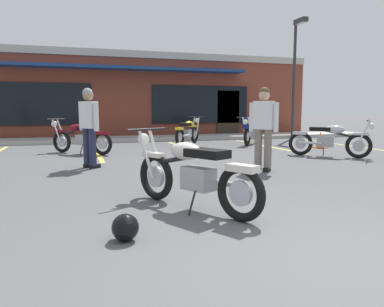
% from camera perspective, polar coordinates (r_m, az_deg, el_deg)
% --- Properties ---
extents(ground_plane, '(80.00, 80.00, 0.00)m').
position_cam_1_polar(ground_plane, '(6.79, -0.36, -3.69)').
color(ground_plane, '#515154').
extents(sidewalk_kerb, '(22.00, 1.80, 0.14)m').
position_cam_1_polar(sidewalk_kerb, '(14.92, -9.86, 2.22)').
color(sidewalk_kerb, '#A8A59E').
rests_on(sidewalk_kerb, ground_plane).
extents(brick_storefront_building, '(17.79, 6.23, 3.73)m').
position_cam_1_polar(brick_storefront_building, '(18.94, -11.63, 8.58)').
color(brick_storefront_building, brown).
rests_on(brick_storefront_building, ground_plane).
extents(painted_stall_lines, '(13.98, 4.80, 0.01)m').
position_cam_1_polar(painted_stall_lines, '(11.38, -7.43, 0.53)').
color(painted_stall_lines, '#DBCC4C').
rests_on(painted_stall_lines, ground_plane).
extents(motorcycle_foreground_classic, '(1.26, 1.92, 0.98)m').
position_cam_1_polar(motorcycle_foreground_classic, '(4.58, 0.06, -2.92)').
color(motorcycle_foreground_classic, black).
rests_on(motorcycle_foreground_classic, ground_plane).
extents(motorcycle_red_sportbike, '(1.50, 1.77, 0.98)m').
position_cam_1_polar(motorcycle_red_sportbike, '(13.06, -0.64, 3.41)').
color(motorcycle_red_sportbike, black).
rests_on(motorcycle_red_sportbike, ground_plane).
extents(motorcycle_black_cruiser, '(1.57, 1.72, 0.98)m').
position_cam_1_polar(motorcycle_black_cruiser, '(13.33, 9.17, 3.67)').
color(motorcycle_black_cruiser, black).
rests_on(motorcycle_black_cruiser, ground_plane).
extents(motorcycle_silver_naked, '(1.65, 1.65, 0.98)m').
position_cam_1_polar(motorcycle_silver_naked, '(10.31, 20.40, 2.08)').
color(motorcycle_silver_naked, black).
rests_on(motorcycle_silver_naked, ground_plane).
extents(motorcycle_green_cafe_racer, '(1.70, 1.60, 0.98)m').
position_cam_1_polar(motorcycle_green_cafe_racer, '(10.77, -16.74, 2.40)').
color(motorcycle_green_cafe_racer, black).
rests_on(motorcycle_green_cafe_racer, ground_plane).
extents(person_in_shorts_foreground, '(0.49, 0.50, 1.68)m').
position_cam_1_polar(person_in_shorts_foreground, '(7.55, 10.94, 4.52)').
color(person_in_shorts_foreground, black).
rests_on(person_in_shorts_foreground, ground_plane).
extents(person_near_building, '(0.42, 0.56, 1.68)m').
position_cam_1_polar(person_near_building, '(8.07, -15.56, 4.54)').
color(person_near_building, black).
rests_on(person_near_building, ground_plane).
extents(helmet_on_pavement, '(0.26, 0.26, 0.26)m').
position_cam_1_polar(helmet_on_pavement, '(3.62, -10.22, -11.11)').
color(helmet_on_pavement, black).
rests_on(helmet_on_pavement, ground_plane).
extents(traffic_cone, '(0.34, 0.34, 0.53)m').
position_cam_1_polar(traffic_cone, '(12.58, 19.11, 1.97)').
color(traffic_cone, orange).
rests_on(traffic_cone, ground_plane).
extents(parking_lot_lamp_post, '(0.24, 0.76, 4.84)m').
position_cam_1_polar(parking_lot_lamp_post, '(16.22, 15.69, 13.31)').
color(parking_lot_lamp_post, '#2D2D33').
rests_on(parking_lot_lamp_post, ground_plane).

